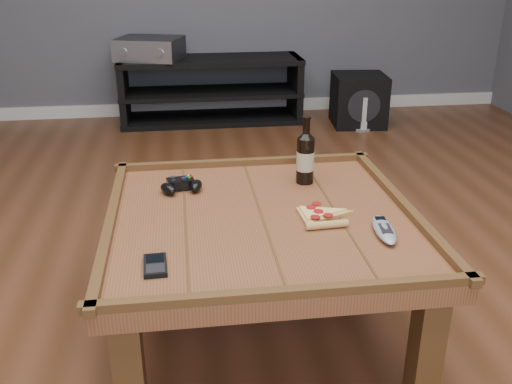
{
  "coord_description": "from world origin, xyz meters",
  "views": [
    {
      "loc": [
        -0.25,
        -1.68,
        1.25
      ],
      "look_at": [
        -0.01,
        0.03,
        0.52
      ],
      "focal_mm": 40.0,
      "sensor_mm": 36.0,
      "label": 1
    }
  ],
  "objects": [
    {
      "name": "ground",
      "position": [
        0.0,
        0.0,
        0.0
      ],
      "size": [
        6.0,
        6.0,
        0.0
      ],
      "primitive_type": "plane",
      "color": "#492814",
      "rests_on": "ground"
    },
    {
      "name": "baseboard",
      "position": [
        0.0,
        2.99,
        0.05
      ],
      "size": [
        5.0,
        0.02,
        0.1
      ],
      "primitive_type": "cube",
      "color": "silver",
      "rests_on": "ground"
    },
    {
      "name": "coffee_table",
      "position": [
        0.0,
        0.0,
        0.39
      ],
      "size": [
        1.03,
        1.03,
        0.48
      ],
      "color": "brown",
      "rests_on": "ground"
    },
    {
      "name": "media_console",
      "position": [
        0.0,
        2.75,
        0.25
      ],
      "size": [
        1.4,
        0.45,
        0.5
      ],
      "color": "black",
      "rests_on": "ground"
    },
    {
      "name": "beer_bottle",
      "position": [
        0.2,
        0.27,
        0.55
      ],
      "size": [
        0.07,
        0.07,
        0.25
      ],
      "color": "black",
      "rests_on": "coffee_table"
    },
    {
      "name": "game_controller",
      "position": [
        -0.26,
        0.24,
        0.47
      ],
      "size": [
        0.17,
        0.13,
        0.05
      ],
      "rotation": [
        0.0,
        0.0,
        0.16
      ],
      "color": "black",
      "rests_on": "coffee_table"
    },
    {
      "name": "pizza_slice",
      "position": [
        0.18,
        -0.05,
        0.46
      ],
      "size": [
        0.16,
        0.25,
        0.03
      ],
      "rotation": [
        0.0,
        0.0,
        0.05
      ],
      "color": "tan",
      "rests_on": "coffee_table"
    },
    {
      "name": "smartphone",
      "position": [
        -0.34,
        -0.29,
        0.46
      ],
      "size": [
        0.07,
        0.12,
        0.02
      ],
      "rotation": [
        0.0,
        0.0,
        0.05
      ],
      "color": "black",
      "rests_on": "coffee_table"
    },
    {
      "name": "remote_control",
      "position": [
        0.35,
        -0.18,
        0.46
      ],
      "size": [
        0.08,
        0.2,
        0.03
      ],
      "rotation": [
        0.0,
        0.0,
        -0.11
      ],
      "color": "gray",
      "rests_on": "coffee_table"
    },
    {
      "name": "av_receiver",
      "position": [
        -0.45,
        2.74,
        0.58
      ],
      "size": [
        0.55,
        0.49,
        0.16
      ],
      "rotation": [
        0.0,
        0.0,
        -0.3
      ],
      "color": "black",
      "rests_on": "media_console"
    },
    {
      "name": "subwoofer",
      "position": [
        1.12,
        2.5,
        0.19
      ],
      "size": [
        0.42,
        0.42,
        0.39
      ],
      "rotation": [
        0.0,
        0.0,
        -0.1
      ],
      "color": "black",
      "rests_on": "ground"
    },
    {
      "name": "game_console",
      "position": [
        1.09,
        2.38,
        0.12
      ],
      "size": [
        0.18,
        0.23,
        0.26
      ],
      "rotation": [
        0.0,
        0.0,
        0.39
      ],
      "color": "gray",
      "rests_on": "ground"
    }
  ]
}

